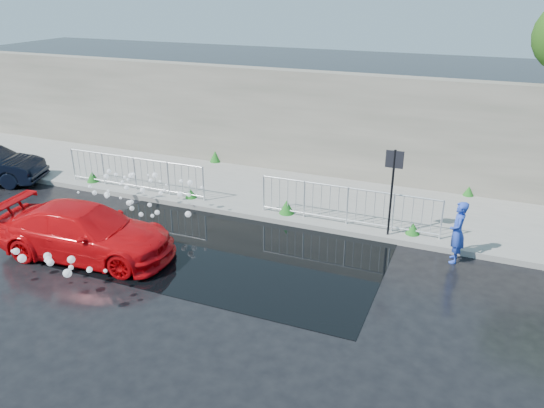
{
  "coord_description": "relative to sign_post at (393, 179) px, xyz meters",
  "views": [
    {
      "loc": [
        6.19,
        -9.82,
        6.34
      ],
      "look_at": [
        1.32,
        2.0,
        1.0
      ],
      "focal_mm": 35.0,
      "sensor_mm": 36.0,
      "label": 1
    }
  ],
  "objects": [
    {
      "name": "ground",
      "position": [
        -4.2,
        -3.1,
        -1.72
      ],
      "size": [
        90.0,
        90.0,
        0.0
      ],
      "primitive_type": "plane",
      "color": "black",
      "rests_on": "ground"
    },
    {
      "name": "pavement",
      "position": [
        -4.2,
        1.9,
        -1.65
      ],
      "size": [
        30.0,
        4.0,
        0.15
      ],
      "primitive_type": "cube",
      "color": "gray",
      "rests_on": "ground"
    },
    {
      "name": "curb",
      "position": [
        -4.2,
        -0.1,
        -1.64
      ],
      "size": [
        30.0,
        0.25,
        0.16
      ],
      "primitive_type": "cube",
      "color": "gray",
      "rests_on": "ground"
    },
    {
      "name": "retaining_wall",
      "position": [
        -4.2,
        4.1,
        0.18
      ],
      "size": [
        30.0,
        0.6,
        3.5
      ],
      "primitive_type": "cube",
      "color": "#625E52",
      "rests_on": "pavement"
    },
    {
      "name": "puddle",
      "position": [
        -3.7,
        -2.1,
        -1.72
      ],
      "size": [
        8.0,
        5.0,
        0.01
      ],
      "primitive_type": "cube",
      "color": "black",
      "rests_on": "ground"
    },
    {
      "name": "sign_post",
      "position": [
        0.0,
        0.0,
        0.0
      ],
      "size": [
        0.45,
        0.06,
        2.5
      ],
      "color": "black",
      "rests_on": "ground"
    },
    {
      "name": "railing_left",
      "position": [
        -8.2,
        0.25,
        -0.99
      ],
      "size": [
        5.05,
        0.05,
        1.1
      ],
      "color": "silver",
      "rests_on": "pavement"
    },
    {
      "name": "railing_right",
      "position": [
        -1.2,
        0.25,
        -0.99
      ],
      "size": [
        5.05,
        0.05,
        1.1
      ],
      "color": "silver",
      "rests_on": "pavement"
    },
    {
      "name": "weeds",
      "position": [
        -4.51,
        1.46,
        -1.39
      ],
      "size": [
        12.17,
        3.93,
        0.41
      ],
      "color": "#17571B",
      "rests_on": "pavement"
    },
    {
      "name": "water_spray",
      "position": [
        -6.69,
        -2.67,
        -0.94
      ],
      "size": [
        3.63,
        5.65,
        1.06
      ],
      "color": "white",
      "rests_on": "ground"
    },
    {
      "name": "red_car",
      "position": [
        -6.78,
        -3.75,
        -1.07
      ],
      "size": [
        4.66,
        2.28,
        1.31
      ],
      "primitive_type": "imported",
      "rotation": [
        0.0,
        0.0,
        1.67
      ],
      "color": "red",
      "rests_on": "ground"
    },
    {
      "name": "person",
      "position": [
        1.74,
        -0.55,
        -0.94
      ],
      "size": [
        0.42,
        0.6,
        1.57
      ],
      "primitive_type": "imported",
      "rotation": [
        0.0,
        0.0,
        -1.5
      ],
      "color": "blue",
      "rests_on": "ground"
    }
  ]
}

